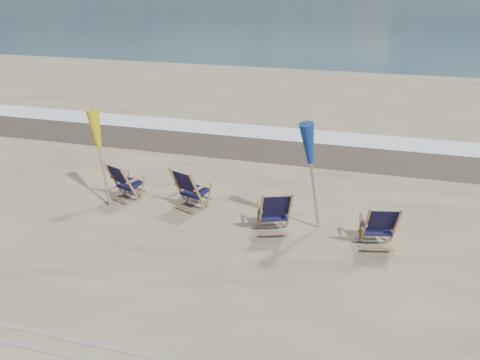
{
  "coord_description": "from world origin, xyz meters",
  "views": [
    {
      "loc": [
        2.45,
        -6.78,
        5.04
      ],
      "look_at": [
        0.0,
        2.2,
        0.9
      ],
      "focal_mm": 35.0,
      "sensor_mm": 36.0,
      "label": 1
    }
  ],
  "objects": [
    {
      "name": "surf_foam",
      "position": [
        0.0,
        8.3,
        0.0
      ],
      "size": [
        200.0,
        1.4,
        0.01
      ],
      "primitive_type": "cube",
      "color": "silver",
      "rests_on": "ground"
    },
    {
      "name": "wet_sand_strip",
      "position": [
        0.0,
        6.8,
        0.0
      ],
      "size": [
        200.0,
        2.6,
        0.0
      ],
      "primitive_type": "cube",
      "color": "#42362A",
      "rests_on": "ground"
    },
    {
      "name": "beach_chair_0",
      "position": [
        -2.67,
        2.12,
        0.5
      ],
      "size": [
        0.86,
        0.9,
        1.0
      ],
      "primitive_type": null,
      "rotation": [
        0.0,
        0.0,
        2.78
      ],
      "color": "black",
      "rests_on": "ground"
    },
    {
      "name": "beach_chair_1",
      "position": [
        -0.98,
        2.09,
        0.53
      ],
      "size": [
        0.9,
        0.95,
        1.06
      ],
      "primitive_type": null,
      "rotation": [
        0.0,
        0.0,
        2.78
      ],
      "color": "black",
      "rests_on": "ground"
    },
    {
      "name": "beach_chair_2",
      "position": [
        1.19,
        1.7,
        0.53
      ],
      "size": [
        0.9,
        0.95,
        1.06
      ],
      "primitive_type": null,
      "rotation": [
        0.0,
        0.0,
        3.49
      ],
      "color": "black",
      "rests_on": "ground"
    },
    {
      "name": "beach_chair_3",
      "position": [
        3.28,
        1.62,
        0.51
      ],
      "size": [
        0.8,
        0.86,
        1.03
      ],
      "primitive_type": null,
      "rotation": [
        0.0,
        0.0,
        3.35
      ],
      "color": "black",
      "rests_on": "ground"
    },
    {
      "name": "umbrella_yellow",
      "position": [
        -3.27,
        2.05,
        1.7
      ],
      "size": [
        0.3,
        0.3,
        2.23
      ],
      "color": "#9E7047",
      "rests_on": "ground"
    },
    {
      "name": "umbrella_blue",
      "position": [
        1.6,
        2.01,
        1.89
      ],
      "size": [
        0.3,
        0.3,
        2.43
      ],
      "color": "#A5A5AD",
      "rests_on": "ground"
    }
  ]
}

